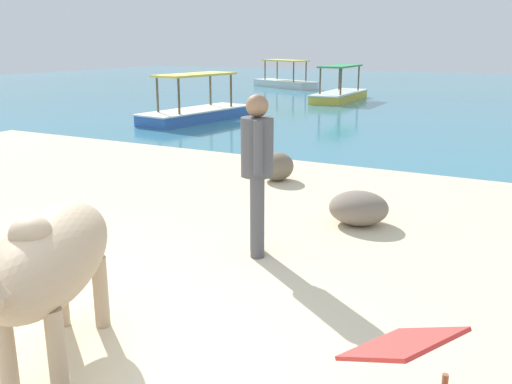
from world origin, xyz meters
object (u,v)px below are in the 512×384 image
cow (49,261)px  person_standing (257,163)px  boat_yellow (340,93)px  boat_blue (196,111)px  boat_white (285,81)px

cow → person_standing: (0.27, 2.38, 0.23)m
boat_yellow → person_standing: bearing=15.3°
boat_blue → boat_yellow: bearing=-5.2°
boat_white → boat_blue: bearing=128.8°
boat_white → boat_blue: 12.34m
cow → person_standing: bearing=148.3°
person_standing → boat_blue: person_standing is taller
cow → person_standing: size_ratio=1.18×
cow → person_standing: 2.41m
cow → boat_blue: boat_blue is taller
person_standing → boat_yellow: bearing=77.0°
person_standing → boat_blue: 10.36m
cow → boat_blue: size_ratio=0.50×
boat_yellow → boat_white: (-4.56, 4.86, 0.00)m
boat_white → boat_yellow: bearing=158.1°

